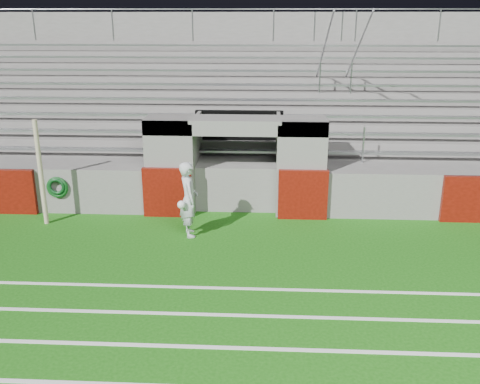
{
  "coord_description": "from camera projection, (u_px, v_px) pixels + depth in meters",
  "views": [
    {
      "loc": [
        0.84,
        -10.45,
        5.15
      ],
      "look_at": [
        0.2,
        1.8,
        1.1
      ],
      "focal_mm": 40.0,
      "sensor_mm": 36.0,
      "label": 1
    }
  ],
  "objects": [
    {
      "name": "field_post",
      "position": [
        41.0,
        173.0,
        13.53
      ],
      "size": [
        0.12,
        0.12,
        2.74
      ],
      "primitive_type": "cylinder",
      "color": "#C3B091",
      "rests_on": "ground"
    },
    {
      "name": "stadium_structure",
      "position": [
        243.0,
        126.0,
        18.66
      ],
      "size": [
        26.0,
        8.48,
        5.42
      ],
      "color": "slate",
      "rests_on": "ground"
    },
    {
      "name": "hose_coil",
      "position": [
        57.0,
        187.0,
        14.34
      ],
      "size": [
        0.59,
        0.15,
        0.59
      ],
      "color": "#0D4516",
      "rests_on": "ground"
    },
    {
      "name": "goalkeeper_with_ball",
      "position": [
        189.0,
        199.0,
        12.93
      ],
      "size": [
        0.62,
        0.78,
        1.86
      ],
      "color": "silver",
      "rests_on": "ground"
    },
    {
      "name": "ground",
      "position": [
        226.0,
        266.0,
        11.57
      ],
      "size": [
        90.0,
        90.0,
        0.0
      ],
      "primitive_type": "plane",
      "color": "#16550E",
      "rests_on": "ground"
    }
  ]
}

